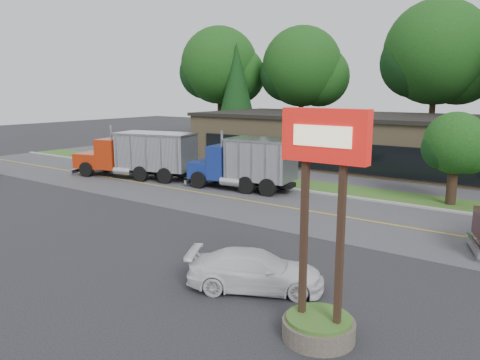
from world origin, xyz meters
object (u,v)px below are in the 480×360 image
object	(u,v)px
dump_truck_red	(141,154)
dump_truck_blue	(247,162)
rally_car	(256,270)
bilo_sign	(321,265)

from	to	relation	value
dump_truck_red	dump_truck_blue	xyz separation A→B (m)	(8.61, 1.22, -0.01)
dump_truck_red	dump_truck_blue	bearing A→B (deg)	174.41
dump_truck_blue	rally_car	xyz separation A→B (m)	(9.04, -12.44, -1.16)
bilo_sign	dump_truck_red	world-z (taller)	bilo_sign
dump_truck_red	bilo_sign	bearing A→B (deg)	134.58
bilo_sign	dump_truck_blue	xyz separation A→B (m)	(-12.09, 14.02, -0.22)
rally_car	dump_truck_blue	bearing A→B (deg)	8.10
bilo_sign	dump_truck_red	distance (m)	24.34
bilo_sign	rally_car	distance (m)	3.70
dump_truck_red	rally_car	xyz separation A→B (m)	(17.65, -11.22, -1.17)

